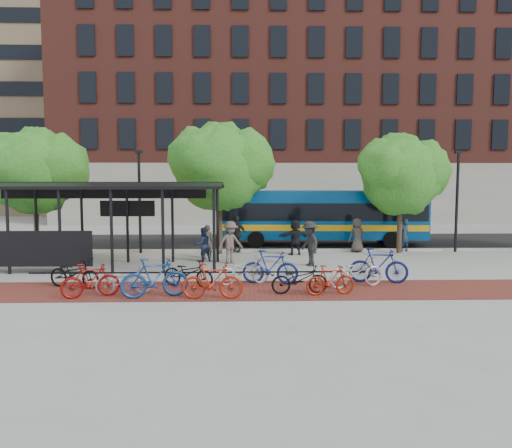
{
  "coord_description": "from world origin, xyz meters",
  "views": [
    {
      "loc": [
        -1.89,
        -21.36,
        3.7
      ],
      "look_at": [
        -1.24,
        1.97,
        1.6
      ],
      "focal_mm": 35.0,
      "sensor_mm": 36.0,
      "label": 1
    }
  ],
  "objects_px": {
    "tree_a": "(37,168)",
    "pedestrian_7": "(404,235)",
    "bike_7": "(270,267)",
    "pedestrian_6": "(357,235)",
    "bike_3": "(154,278)",
    "bike_4": "(188,273)",
    "pedestrian_4": "(236,234)",
    "lamp_post_left": "(140,198)",
    "bike_5": "(212,281)",
    "bike_11": "(378,266)",
    "bike_9": "(330,280)",
    "pedestrian_5": "(295,237)",
    "tree_c": "(402,172)",
    "bike_6": "(244,271)",
    "bike_0": "(75,273)",
    "bike_10": "(356,272)",
    "pedestrian_9": "(310,244)",
    "pedestrian_1": "(207,241)",
    "bus": "(322,214)",
    "tree_b": "(221,164)",
    "pedestrian_2": "(203,245)",
    "pedestrian_3": "(230,242)",
    "bike_1": "(91,280)",
    "bus_shelter": "(92,196)",
    "bike_2": "(124,280)",
    "bike_8": "(299,279)",
    "lamp_post_right": "(457,198)"
  },
  "relations": [
    {
      "from": "bike_5",
      "to": "pedestrian_2",
      "type": "xyz_separation_m",
      "value": [
        -0.85,
        7.15,
        0.2
      ]
    },
    {
      "from": "bike_6",
      "to": "pedestrian_5",
      "type": "distance_m",
      "value": 7.32
    },
    {
      "from": "lamp_post_right",
      "to": "bike_8",
      "type": "distance_m",
      "value": 13.06
    },
    {
      "from": "bike_9",
      "to": "pedestrian_9",
      "type": "bearing_deg",
      "value": -11.65
    },
    {
      "from": "pedestrian_9",
      "to": "bike_4",
      "type": "bearing_deg",
      "value": -68.44
    },
    {
      "from": "bike_2",
      "to": "pedestrian_2",
      "type": "xyz_separation_m",
      "value": [
        2.02,
        6.42,
        0.29
      ]
    },
    {
      "from": "tree_a",
      "to": "bike_3",
      "type": "height_order",
      "value": "tree_a"
    },
    {
      "from": "tree_c",
      "to": "bike_11",
      "type": "xyz_separation_m",
      "value": [
        -3.11,
        -7.26,
        -3.43
      ]
    },
    {
      "from": "tree_c",
      "to": "bike_0",
      "type": "relative_size",
      "value": 3.03
    },
    {
      "from": "bus_shelter",
      "to": "bus",
      "type": "height_order",
      "value": "bus_shelter"
    },
    {
      "from": "pedestrian_5",
      "to": "pedestrian_6",
      "type": "bearing_deg",
      "value": -179.67
    },
    {
      "from": "bike_11",
      "to": "pedestrian_4",
      "type": "bearing_deg",
      "value": 45.46
    },
    {
      "from": "bike_5",
      "to": "bike_7",
      "type": "height_order",
      "value": "bike_7"
    },
    {
      "from": "bike_0",
      "to": "bike_7",
      "type": "relative_size",
      "value": 0.98
    },
    {
      "from": "bike_0",
      "to": "pedestrian_4",
      "type": "height_order",
      "value": "pedestrian_4"
    },
    {
      "from": "bike_1",
      "to": "pedestrian_3",
      "type": "relative_size",
      "value": 0.97
    },
    {
      "from": "bus",
      "to": "pedestrian_4",
      "type": "relative_size",
      "value": 6.17
    },
    {
      "from": "bus",
      "to": "tree_b",
      "type": "bearing_deg",
      "value": -147.75
    },
    {
      "from": "pedestrian_2",
      "to": "bike_6",
      "type": "bearing_deg",
      "value": 85.4
    },
    {
      "from": "pedestrian_4",
      "to": "lamp_post_left",
      "type": "bearing_deg",
      "value": -154.32
    },
    {
      "from": "bike_10",
      "to": "pedestrian_7",
      "type": "bearing_deg",
      "value": -48.12
    },
    {
      "from": "bike_5",
      "to": "pedestrian_9",
      "type": "height_order",
      "value": "pedestrian_9"
    },
    {
      "from": "bike_3",
      "to": "bike_4",
      "type": "xyz_separation_m",
      "value": [
        0.89,
        1.52,
        -0.13
      ]
    },
    {
      "from": "lamp_post_left",
      "to": "pedestrian_2",
      "type": "xyz_separation_m",
      "value": [
        3.33,
        -2.65,
        -1.98
      ]
    },
    {
      "from": "bike_11",
      "to": "pedestrian_7",
      "type": "relative_size",
      "value": 1.24
    },
    {
      "from": "bike_2",
      "to": "bike_8",
      "type": "relative_size",
      "value": 0.99
    },
    {
      "from": "tree_a",
      "to": "bike_10",
      "type": "relative_size",
      "value": 2.97
    },
    {
      "from": "bike_7",
      "to": "pedestrian_6",
      "type": "distance_m",
      "value": 8.96
    },
    {
      "from": "pedestrian_1",
      "to": "pedestrian_9",
      "type": "distance_m",
      "value": 5.07
    },
    {
      "from": "bike_5",
      "to": "bike_7",
      "type": "relative_size",
      "value": 0.94
    },
    {
      "from": "lamp_post_right",
      "to": "bike_1",
      "type": "distance_m",
      "value": 18.42
    },
    {
      "from": "bike_9",
      "to": "pedestrian_5",
      "type": "bearing_deg",
      "value": -9.48
    },
    {
      "from": "lamp_post_left",
      "to": "bike_7",
      "type": "height_order",
      "value": "lamp_post_left"
    },
    {
      "from": "lamp_post_left",
      "to": "bike_9",
      "type": "xyz_separation_m",
      "value": [
        7.92,
        -9.34,
        -2.26
      ]
    },
    {
      "from": "tree_a",
      "to": "bike_7",
      "type": "distance_m",
      "value": 13.69
    },
    {
      "from": "tree_b",
      "to": "bike_1",
      "type": "xyz_separation_m",
      "value": [
        -3.74,
        -9.21,
        -3.92
      ]
    },
    {
      "from": "bike_7",
      "to": "pedestrian_5",
      "type": "distance_m",
      "value": 6.96
    },
    {
      "from": "tree_b",
      "to": "pedestrian_4",
      "type": "xyz_separation_m",
      "value": [
        0.72,
        0.45,
        -3.53
      ]
    },
    {
      "from": "bike_4",
      "to": "pedestrian_3",
      "type": "distance_m",
      "value": 4.99
    },
    {
      "from": "lamp_post_right",
      "to": "bike_0",
      "type": "relative_size",
      "value": 2.62
    },
    {
      "from": "bike_8",
      "to": "tree_a",
      "type": "bearing_deg",
      "value": 47.48
    },
    {
      "from": "bike_8",
      "to": "bike_4",
      "type": "bearing_deg",
      "value": 67.26
    },
    {
      "from": "pedestrian_5",
      "to": "pedestrian_9",
      "type": "xyz_separation_m",
      "value": [
        0.29,
        -3.14,
        0.1
      ]
    },
    {
      "from": "bus_shelter",
      "to": "pedestrian_9",
      "type": "xyz_separation_m",
      "value": [
        9.12,
        0.17,
        -2.04
      ]
    },
    {
      "from": "bus",
      "to": "pedestrian_9",
      "type": "bearing_deg",
      "value": -99.81
    },
    {
      "from": "tree_c",
      "to": "lamp_post_right",
      "type": "bearing_deg",
      "value": 4.91
    },
    {
      "from": "bike_11",
      "to": "pedestrian_6",
      "type": "distance_m",
      "value": 7.57
    },
    {
      "from": "bus_shelter",
      "to": "pedestrian_3",
      "type": "bearing_deg",
      "value": 8.56
    },
    {
      "from": "tree_a",
      "to": "pedestrian_7",
      "type": "xyz_separation_m",
      "value": [
        18.32,
        0.45,
        -3.4
      ]
    },
    {
      "from": "tree_b",
      "to": "bike_0",
      "type": "height_order",
      "value": "tree_b"
    }
  ]
}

